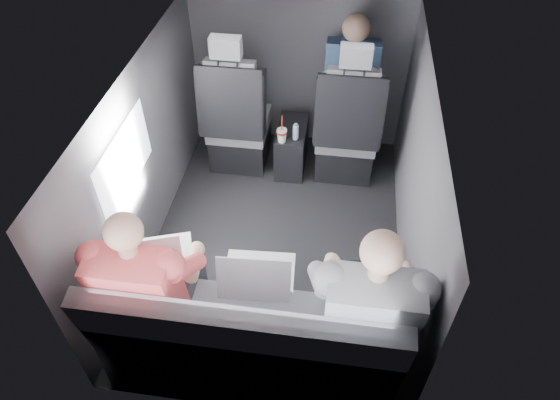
# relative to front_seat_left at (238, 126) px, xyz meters

# --- Properties ---
(floor) EXTENTS (2.60, 2.60, 0.00)m
(floor) POSITION_rel_front_seat_left_xyz_m (0.45, -0.84, -0.40)
(floor) COLOR black
(floor) RESTS_ON ground
(ceiling) EXTENTS (2.60, 2.60, 0.00)m
(ceiling) POSITION_rel_front_seat_left_xyz_m (0.45, -0.84, 0.95)
(ceiling) COLOR #B2B2AD
(ceiling) RESTS_ON panel_back
(panel_left) EXTENTS (0.02, 2.60, 1.35)m
(panel_left) POSITION_rel_front_seat_left_xyz_m (-0.45, -0.84, 0.27)
(panel_left) COLOR #56565B
(panel_left) RESTS_ON floor
(panel_right) EXTENTS (0.02, 2.60, 1.35)m
(panel_right) POSITION_rel_front_seat_left_xyz_m (1.35, -0.84, 0.27)
(panel_right) COLOR #56565B
(panel_right) RESTS_ON floor
(panel_front) EXTENTS (1.80, 0.02, 1.35)m
(panel_front) POSITION_rel_front_seat_left_xyz_m (0.45, 0.46, 0.27)
(panel_front) COLOR #56565B
(panel_front) RESTS_ON floor
(panel_back) EXTENTS (1.80, 0.02, 1.35)m
(panel_back) POSITION_rel_front_seat_left_xyz_m (0.45, -2.14, 0.27)
(panel_back) COLOR #56565B
(panel_back) RESTS_ON floor
(side_window) EXTENTS (0.02, 0.75, 0.42)m
(side_window) POSITION_rel_front_seat_left_xyz_m (-0.43, -1.14, 0.50)
(side_window) COLOR white
(side_window) RESTS_ON panel_left
(seatbelt) EXTENTS (0.35, 0.11, 0.59)m
(seatbelt) POSITION_rel_front_seat_left_xyz_m (0.90, -0.17, 0.40)
(seatbelt) COLOR black
(seatbelt) RESTS_ON front_seat_right
(front_seat_left) EXTENTS (0.52, 0.58, 1.26)m
(front_seat_left) POSITION_rel_front_seat_left_xyz_m (0.00, 0.00, 0.00)
(front_seat_left) COLOR black
(front_seat_left) RESTS_ON floor
(front_seat_right) EXTENTS (0.52, 0.58, 1.26)m
(front_seat_right) POSITION_rel_front_seat_left_xyz_m (0.90, 0.00, 0.00)
(front_seat_right) COLOR black
(front_seat_right) RESTS_ON floor
(center_console) EXTENTS (0.24, 0.48, 0.41)m
(center_console) POSITION_rel_front_seat_left_xyz_m (0.45, 0.04, -0.20)
(center_console) COLOR black
(center_console) RESTS_ON floor
(rear_bench) EXTENTS (1.60, 0.57, 0.92)m
(rear_bench) POSITION_rel_front_seat_left_xyz_m (0.45, -1.90, -0.09)
(rear_bench) COLOR slate
(rear_bench) RESTS_ON floor
(soda_cup) EXTENTS (0.08, 0.08, 0.25)m
(soda_cup) POSITION_rel_front_seat_left_xyz_m (0.39, -0.16, 0.06)
(soda_cup) COLOR white
(soda_cup) RESTS_ON center_console
(water_bottle) EXTENTS (0.05, 0.05, 0.14)m
(water_bottle) POSITION_rel_front_seat_left_xyz_m (0.50, -0.10, 0.06)
(water_bottle) COLOR #AFD0EE
(water_bottle) RESTS_ON center_console
(laptop_white) EXTENTS (0.37, 0.39, 0.24)m
(laptop_white) POSITION_rel_front_seat_left_xyz_m (-0.11, -1.59, 0.23)
(laptop_white) COLOR white
(laptop_white) RESTS_ON passenger_rear_left
(laptop_silver) EXTENTS (0.41, 0.37, 0.28)m
(laptop_silver) POSITION_rel_front_seat_left_xyz_m (0.46, -1.67, 0.24)
(laptop_silver) COLOR silver
(laptop_silver) RESTS_ON rear_bench
(laptop_black) EXTENTS (0.40, 0.38, 0.26)m
(laptop_black) POSITION_rel_front_seat_left_xyz_m (1.10, -1.63, 0.24)
(laptop_black) COLOR black
(laptop_black) RESTS_ON passenger_rear_right
(passenger_rear_left) EXTENTS (0.52, 0.64, 1.25)m
(passenger_rear_left) POSITION_rel_front_seat_left_xyz_m (-0.09, -1.81, 0.24)
(passenger_rear_left) COLOR #37373C
(passenger_rear_left) RESTS_ON rear_bench
(passenger_rear_right) EXTENTS (0.55, 0.66, 1.30)m
(passenger_rear_right) POSITION_rel_front_seat_left_xyz_m (1.06, -1.81, 0.26)
(passenger_rear_right) COLOR navy
(passenger_rear_right) RESTS_ON rear_bench
(passenger_front_right) EXTENTS (0.42, 0.42, 0.86)m
(passenger_front_right) POSITION_rel_front_seat_left_xyz_m (0.89, 0.26, 0.36)
(passenger_front_right) COLOR navy
(passenger_front_right) RESTS_ON front_seat_right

